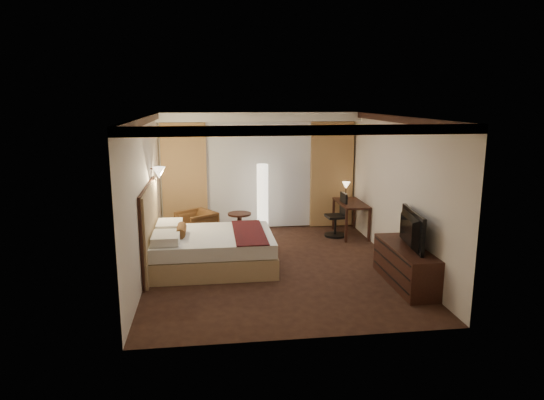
{
  "coord_description": "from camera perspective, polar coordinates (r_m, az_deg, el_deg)",
  "views": [
    {
      "loc": [
        -1.15,
        -8.33,
        3.02
      ],
      "look_at": [
        0.0,
        0.4,
        1.15
      ],
      "focal_mm": 32.0,
      "sensor_mm": 36.0,
      "label": 1
    }
  ],
  "objects": [
    {
      "name": "bed",
      "position": [
        8.86,
        -6.91,
        -5.87
      ],
      "size": [
        2.16,
        1.69,
        0.63
      ],
      "primitive_type": null,
      "color": "white",
      "rests_on": "floor"
    },
    {
      "name": "dresser",
      "position": [
        8.29,
        15.41,
        -7.44
      ],
      "size": [
        0.5,
        1.65,
        0.64
      ],
      "primitive_type": null,
      "color": "black",
      "rests_on": "floor"
    },
    {
      "name": "curtain_left_drape",
      "position": [
        11.09,
        -10.26,
        2.62
      ],
      "size": [
        1.0,
        0.14,
        2.45
      ],
      "primitive_type": "cube",
      "color": "tan",
      "rests_on": "back_wall"
    },
    {
      "name": "ceiling",
      "position": [
        8.41,
        0.36,
        9.81
      ],
      "size": [
        4.5,
        5.5,
        0.01
      ],
      "primitive_type": "cube",
      "color": "white",
      "rests_on": "back_wall"
    },
    {
      "name": "headboard",
      "position": [
        8.8,
        -14.12,
        -3.33
      ],
      "size": [
        0.12,
        1.99,
        1.5
      ],
      "primitive_type": null,
      "color": "tan",
      "rests_on": "floor"
    },
    {
      "name": "office_chair",
      "position": [
        10.75,
        7.48,
        -1.73
      ],
      "size": [
        0.5,
        0.5,
        0.98
      ],
      "primitive_type": null,
      "rotation": [
        0.0,
        0.0,
        0.08
      ],
      "color": "black",
      "rests_on": "floor"
    },
    {
      "name": "right_wall",
      "position": [
        9.15,
        14.45,
        1.09
      ],
      "size": [
        0.02,
        5.5,
        2.7
      ],
      "primitive_type": "cube",
      "color": "silver",
      "rests_on": "floor"
    },
    {
      "name": "desk",
      "position": [
        10.92,
        9.23,
        -2.18
      ],
      "size": [
        0.55,
        1.16,
        0.75
      ],
      "primitive_type": null,
      "color": "black",
      "rests_on": "floor"
    },
    {
      "name": "floor",
      "position": [
        8.93,
        0.34,
        -7.77
      ],
      "size": [
        4.5,
        5.5,
        0.01
      ],
      "primitive_type": "cube",
      "color": "black",
      "rests_on": "ground"
    },
    {
      "name": "wall_sconce",
      "position": [
        9.43,
        -13.16,
        3.14
      ],
      "size": [
        0.24,
        0.24,
        0.24
      ],
      "primitive_type": null,
      "color": "white",
      "rests_on": "left_wall"
    },
    {
      "name": "left_wall",
      "position": [
        8.56,
        -14.73,
        0.35
      ],
      "size": [
        0.02,
        5.5,
        2.7
      ],
      "primitive_type": "cube",
      "color": "silver",
      "rests_on": "floor"
    },
    {
      "name": "television",
      "position": [
        8.1,
        15.46,
        -3.15
      ],
      "size": [
        0.77,
        1.19,
        0.15
      ],
      "primitive_type": "imported",
      "rotation": [
        0.0,
        0.0,
        1.45
      ],
      "color": "black",
      "rests_on": "dresser"
    },
    {
      "name": "curtain_right_drape",
      "position": [
        11.44,
        7.02,
        3.0
      ],
      "size": [
        1.0,
        0.14,
        2.45
      ],
      "primitive_type": "cube",
      "color": "tan",
      "rests_on": "back_wall"
    },
    {
      "name": "curtain_sheer",
      "position": [
        11.2,
        -1.52,
        2.89
      ],
      "size": [
        2.48,
        0.04,
        2.45
      ],
      "primitive_type": "cube",
      "color": "silver",
      "rests_on": "back_wall"
    },
    {
      "name": "back_wall",
      "position": [
        11.26,
        -1.57,
        3.46
      ],
      "size": [
        4.5,
        0.02,
        2.7
      ],
      "primitive_type": "cube",
      "color": "silver",
      "rests_on": "floor"
    },
    {
      "name": "desk_lamp",
      "position": [
        11.21,
        8.69,
        1.05
      ],
      "size": [
        0.18,
        0.18,
        0.34
      ],
      "primitive_type": null,
      "color": "#FFD899",
      "rests_on": "desk"
    },
    {
      "name": "crown_molding",
      "position": [
        8.42,
        0.36,
        9.4
      ],
      "size": [
        4.5,
        5.5,
        0.12
      ],
      "primitive_type": null,
      "color": "black",
      "rests_on": "ceiling"
    },
    {
      "name": "soffit",
      "position": [
        10.9,
        -1.46,
        9.78
      ],
      "size": [
        4.5,
        0.5,
        0.2
      ],
      "primitive_type": "cube",
      "color": "white",
      "rests_on": "ceiling"
    },
    {
      "name": "side_table",
      "position": [
        10.6,
        -3.83,
        -3.02
      ],
      "size": [
        0.51,
        0.51,
        0.56
      ],
      "primitive_type": null,
      "color": "black",
      "rests_on": "floor"
    },
    {
      "name": "armchair",
      "position": [
        10.47,
        -8.87,
        -2.88
      ],
      "size": [
        0.93,
        0.94,
        0.72
      ],
      "primitive_type": "imported",
      "rotation": [
        0.0,
        0.0,
        -0.99
      ],
      "color": "#503518",
      "rests_on": "floor"
    },
    {
      "name": "floor_lamp",
      "position": [
        10.77,
        -1.12,
        0.09
      ],
      "size": [
        0.34,
        0.34,
        1.6
      ],
      "primitive_type": null,
      "color": "white",
      "rests_on": "floor"
    }
  ]
}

